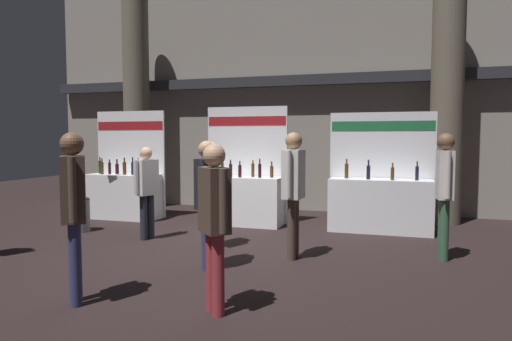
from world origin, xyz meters
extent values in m
plane|color=black|center=(0.00, 0.00, 0.00)|extent=(24.86, 24.86, 0.00)
cube|color=gray|center=(0.00, 4.36, 2.78)|extent=(12.43, 0.25, 5.57)
cube|color=#2D2D33|center=(0.00, 4.05, 3.06)|extent=(12.43, 0.20, 0.24)
cylinder|color=#665B4C|center=(-3.53, 3.43, 2.54)|extent=(0.63, 0.63, 5.07)
cylinder|color=#665B4C|center=(3.53, 3.43, 2.54)|extent=(0.63, 0.63, 5.07)
cube|color=white|center=(-3.02, 2.00, 0.48)|extent=(1.58, 0.60, 0.95)
cube|color=white|center=(-3.02, 2.34, 1.16)|extent=(1.66, 0.04, 2.32)
cube|color=maroon|center=(-3.02, 2.31, 2.00)|extent=(1.61, 0.01, 0.18)
cylinder|color=#19381E|center=(-3.62, 2.06, 1.09)|extent=(0.07, 0.07, 0.28)
cylinder|color=#19381E|center=(-3.62, 2.06, 1.26)|extent=(0.03, 0.03, 0.07)
cylinder|color=red|center=(-3.62, 2.06, 1.31)|extent=(0.03, 0.03, 0.02)
cylinder|color=#472D14|center=(-3.46, 1.90, 1.08)|extent=(0.06, 0.06, 0.26)
cylinder|color=#472D14|center=(-3.46, 1.90, 1.24)|extent=(0.03, 0.03, 0.07)
cylinder|color=black|center=(-3.46, 1.90, 1.28)|extent=(0.03, 0.03, 0.02)
cylinder|color=black|center=(-3.29, 1.93, 1.08)|extent=(0.06, 0.06, 0.25)
cylinder|color=black|center=(-3.29, 1.93, 1.23)|extent=(0.03, 0.03, 0.06)
cylinder|color=gold|center=(-3.29, 1.93, 1.27)|extent=(0.03, 0.03, 0.02)
cylinder|color=black|center=(-3.10, 1.92, 1.06)|extent=(0.07, 0.07, 0.23)
cylinder|color=black|center=(-3.10, 1.92, 1.22)|extent=(0.03, 0.03, 0.08)
cylinder|color=black|center=(-3.10, 1.92, 1.27)|extent=(0.03, 0.03, 0.02)
cylinder|color=#472D14|center=(-2.94, 1.97, 1.08)|extent=(0.07, 0.07, 0.26)
cylinder|color=#472D14|center=(-2.94, 1.97, 1.26)|extent=(0.03, 0.03, 0.08)
cylinder|color=red|center=(-2.94, 1.97, 1.31)|extent=(0.03, 0.03, 0.02)
cylinder|color=black|center=(-2.76, 2.00, 1.09)|extent=(0.07, 0.07, 0.27)
cylinder|color=black|center=(-2.76, 2.00, 1.26)|extent=(0.03, 0.03, 0.09)
cylinder|color=black|center=(-2.76, 2.00, 1.31)|extent=(0.03, 0.03, 0.02)
cylinder|color=#19381E|center=(-2.58, 1.92, 1.08)|extent=(0.07, 0.07, 0.25)
cylinder|color=#19381E|center=(-2.58, 1.92, 1.24)|extent=(0.03, 0.03, 0.09)
cylinder|color=red|center=(-2.58, 1.92, 1.30)|extent=(0.03, 0.03, 0.02)
cylinder|color=#19381E|center=(-2.42, 1.91, 1.08)|extent=(0.06, 0.06, 0.25)
cylinder|color=#19381E|center=(-2.42, 1.91, 1.25)|extent=(0.03, 0.03, 0.09)
cylinder|color=red|center=(-2.42, 1.91, 1.30)|extent=(0.03, 0.03, 0.02)
cube|color=silver|center=(-3.10, 1.82, 0.96)|extent=(0.28, 0.38, 0.01)
cube|color=white|center=(-0.35, 2.08, 0.48)|extent=(1.62, 0.60, 0.96)
cube|color=white|center=(-0.35, 2.42, 1.18)|extent=(1.70, 0.04, 2.37)
cube|color=maroon|center=(-0.35, 2.40, 2.08)|extent=(1.65, 0.01, 0.18)
cylinder|color=black|center=(-0.97, 2.09, 1.10)|extent=(0.07, 0.07, 0.28)
cylinder|color=black|center=(-0.97, 2.09, 1.27)|extent=(0.03, 0.03, 0.06)
cylinder|color=red|center=(-0.97, 2.09, 1.31)|extent=(0.03, 0.03, 0.02)
cylinder|color=#19381E|center=(-0.77, 2.10, 1.10)|extent=(0.07, 0.07, 0.27)
cylinder|color=#19381E|center=(-0.77, 2.10, 1.27)|extent=(0.03, 0.03, 0.08)
cylinder|color=gold|center=(-0.77, 2.10, 1.32)|extent=(0.03, 0.03, 0.02)
cylinder|color=black|center=(-0.55, 2.01, 1.09)|extent=(0.07, 0.07, 0.26)
cylinder|color=black|center=(-0.55, 2.01, 1.25)|extent=(0.03, 0.03, 0.08)
cylinder|color=gold|center=(-0.55, 2.01, 1.30)|extent=(0.03, 0.03, 0.02)
cylinder|color=black|center=(-0.35, 1.99, 1.08)|extent=(0.07, 0.07, 0.24)
cylinder|color=black|center=(-0.35, 1.99, 1.23)|extent=(0.03, 0.03, 0.07)
cylinder|color=gold|center=(-0.35, 1.99, 1.28)|extent=(0.03, 0.03, 0.02)
cylinder|color=#472D14|center=(-0.14, 2.16, 1.09)|extent=(0.06, 0.06, 0.27)
cylinder|color=#472D14|center=(-0.14, 2.16, 1.26)|extent=(0.03, 0.03, 0.06)
cylinder|color=gold|center=(-0.14, 2.16, 1.29)|extent=(0.03, 0.03, 0.02)
cylinder|color=black|center=(0.05, 2.03, 1.09)|extent=(0.06, 0.06, 0.27)
cylinder|color=black|center=(0.05, 2.03, 1.27)|extent=(0.03, 0.03, 0.09)
cylinder|color=red|center=(0.05, 2.03, 1.32)|extent=(0.03, 0.03, 0.02)
cylinder|color=#472D14|center=(0.26, 2.13, 1.07)|extent=(0.07, 0.07, 0.22)
cylinder|color=#472D14|center=(0.26, 2.13, 1.22)|extent=(0.03, 0.03, 0.08)
cylinder|color=gold|center=(0.26, 2.13, 1.27)|extent=(0.03, 0.03, 0.02)
cube|color=white|center=(2.32, 2.17, 0.49)|extent=(1.85, 0.60, 0.98)
cube|color=white|center=(2.32, 2.51, 1.11)|extent=(1.94, 0.04, 2.22)
cube|color=#1E6638|center=(2.32, 2.48, 1.96)|extent=(1.88, 0.01, 0.18)
cylinder|color=#472D14|center=(1.69, 2.22, 1.11)|extent=(0.07, 0.07, 0.27)
cylinder|color=#472D14|center=(1.69, 2.22, 1.28)|extent=(0.03, 0.03, 0.07)
cylinder|color=black|center=(1.69, 2.22, 1.33)|extent=(0.03, 0.03, 0.02)
cylinder|color=black|center=(2.10, 2.12, 1.10)|extent=(0.07, 0.07, 0.25)
cylinder|color=black|center=(2.10, 2.12, 1.27)|extent=(0.03, 0.03, 0.09)
cylinder|color=black|center=(2.10, 2.12, 1.32)|extent=(0.03, 0.03, 0.02)
cylinder|color=#472D14|center=(2.52, 2.07, 1.09)|extent=(0.06, 0.06, 0.23)
cylinder|color=#472D14|center=(2.52, 2.07, 1.24)|extent=(0.03, 0.03, 0.08)
cylinder|color=gold|center=(2.52, 2.07, 1.29)|extent=(0.03, 0.03, 0.02)
cylinder|color=black|center=(2.94, 2.16, 1.10)|extent=(0.06, 0.06, 0.25)
cylinder|color=black|center=(2.94, 2.16, 1.27)|extent=(0.03, 0.03, 0.08)
cylinder|color=gold|center=(2.94, 2.16, 1.32)|extent=(0.03, 0.03, 0.02)
cylinder|color=slate|center=(-3.01, 0.56, 0.30)|extent=(0.39, 0.39, 0.60)
torus|color=black|center=(-3.01, 0.56, 0.61)|extent=(0.38, 0.38, 0.02)
cylinder|color=navy|center=(-0.21, 0.18, 0.40)|extent=(0.12, 0.12, 0.81)
cylinder|color=navy|center=(-0.15, 0.03, 0.40)|extent=(0.12, 0.12, 0.81)
cube|color=navy|center=(-0.18, 0.11, 1.13)|extent=(0.34, 0.44, 0.64)
sphere|color=tan|center=(-0.18, 0.11, 1.56)|extent=(0.22, 0.22, 0.22)
cylinder|color=navy|center=(-0.28, 0.33, 1.14)|extent=(0.08, 0.08, 0.61)
cylinder|color=navy|center=(-0.09, -0.12, 1.14)|extent=(0.08, 0.08, 0.61)
cylinder|color=#33563D|center=(3.24, 0.50, 0.43)|extent=(0.12, 0.12, 0.87)
cylinder|color=#33563D|center=(3.25, 0.36, 0.43)|extent=(0.12, 0.12, 0.87)
cube|color=silver|center=(3.24, 0.43, 1.21)|extent=(0.23, 0.33, 0.69)
sphere|color=brown|center=(3.24, 0.43, 1.68)|extent=(0.24, 0.24, 0.24)
cylinder|color=silver|center=(3.23, 0.63, 1.23)|extent=(0.08, 0.08, 0.65)
cylinder|color=silver|center=(3.26, 0.23, 1.23)|extent=(0.08, 0.08, 0.65)
cylinder|color=navy|center=(0.23, -1.04, 0.41)|extent=(0.12, 0.12, 0.82)
cylinder|color=navy|center=(0.20, -0.87, 0.41)|extent=(0.12, 0.12, 0.82)
cube|color=#23232D|center=(0.22, -0.96, 1.14)|extent=(0.34, 0.45, 0.65)
sphere|color=tan|center=(0.22, -0.96, 1.58)|extent=(0.22, 0.22, 0.22)
cylinder|color=#23232D|center=(0.27, -1.20, 1.16)|extent=(0.08, 0.08, 0.61)
cylinder|color=#23232D|center=(0.16, -0.71, 1.16)|extent=(0.08, 0.08, 0.61)
cylinder|color=maroon|center=(0.96, -2.43, 0.40)|extent=(0.12, 0.12, 0.81)
cylinder|color=maroon|center=(0.84, -2.31, 0.40)|extent=(0.12, 0.12, 0.81)
cube|color=#47382D|center=(0.90, -2.37, 1.13)|extent=(0.39, 0.39, 0.64)
sphere|color=tan|center=(0.90, -2.37, 1.56)|extent=(0.22, 0.22, 0.22)
cylinder|color=#47382D|center=(1.05, -2.52, 1.14)|extent=(0.08, 0.08, 0.61)
cylinder|color=#47382D|center=(0.75, -2.22, 1.14)|extent=(0.08, 0.08, 0.61)
cylinder|color=#47382D|center=(1.19, -0.22, 0.44)|extent=(0.12, 0.12, 0.87)
cylinder|color=#47382D|center=(1.20, -0.06, 0.44)|extent=(0.12, 0.12, 0.87)
cube|color=silver|center=(1.19, -0.14, 1.22)|extent=(0.27, 0.40, 0.69)
sphere|color=#8C6647|center=(1.19, -0.14, 1.69)|extent=(0.24, 0.24, 0.24)
cylinder|color=silver|center=(1.18, -0.38, 1.24)|extent=(0.08, 0.08, 0.66)
cylinder|color=silver|center=(1.21, 0.10, 1.24)|extent=(0.08, 0.08, 0.66)
cylinder|color=navy|center=(-0.64, -2.49, 0.43)|extent=(0.12, 0.12, 0.86)
cylinder|color=navy|center=(-0.54, -2.62, 0.43)|extent=(0.12, 0.12, 0.86)
cube|color=#47382D|center=(-0.59, -2.55, 1.20)|extent=(0.39, 0.42, 0.68)
sphere|color=brown|center=(-0.59, -2.55, 1.67)|extent=(0.24, 0.24, 0.24)
cylinder|color=#47382D|center=(-0.72, -2.38, 1.22)|extent=(0.08, 0.08, 0.65)
cylinder|color=#47382D|center=(-0.46, -2.73, 1.22)|extent=(0.08, 0.08, 0.65)
cylinder|color=#23232D|center=(-1.44, 0.43, 0.38)|extent=(0.12, 0.12, 0.76)
cylinder|color=#23232D|center=(-1.49, 0.29, 0.38)|extent=(0.12, 0.12, 0.76)
cube|color=silver|center=(-1.46, 0.36, 1.06)|extent=(0.34, 0.40, 0.60)
sphere|color=tan|center=(-1.46, 0.36, 1.48)|extent=(0.21, 0.21, 0.21)
cylinder|color=silver|center=(-1.38, 0.56, 1.08)|extent=(0.08, 0.08, 0.57)
cylinder|color=silver|center=(-1.55, 0.16, 1.08)|extent=(0.08, 0.08, 0.57)
camera|label=1|loc=(2.58, -6.45, 1.73)|focal=31.99mm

